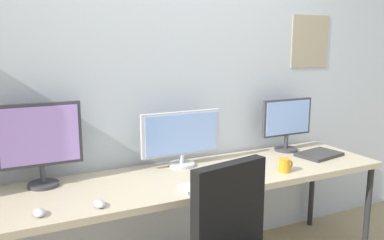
# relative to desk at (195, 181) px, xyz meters

# --- Properties ---
(wall_back) EXTENTS (5.04, 0.11, 2.60)m
(wall_back) POSITION_rel_desk_xyz_m (0.00, 0.42, 0.61)
(wall_back) COLOR silver
(wall_back) RESTS_ON ground_plane
(desk) EXTENTS (2.64, 0.68, 0.74)m
(desk) POSITION_rel_desk_xyz_m (0.00, 0.00, 0.00)
(desk) COLOR tan
(desk) RESTS_ON ground_plane
(monitor_left) EXTENTS (0.47, 0.18, 0.50)m
(monitor_left) POSITION_rel_desk_xyz_m (-0.90, 0.21, 0.32)
(monitor_left) COLOR #38383D
(monitor_left) RESTS_ON desk
(monitor_center) EXTENTS (0.57, 0.18, 0.38)m
(monitor_center) POSITION_rel_desk_xyz_m (0.00, 0.21, 0.25)
(monitor_center) COLOR silver
(monitor_center) RESTS_ON desk
(monitor_right) EXTENTS (0.45, 0.18, 0.41)m
(monitor_right) POSITION_rel_desk_xyz_m (0.90, 0.21, 0.28)
(monitor_right) COLOR #38383D
(monitor_right) RESTS_ON desk
(keyboard_main) EXTENTS (0.39, 0.13, 0.02)m
(keyboard_main) POSITION_rel_desk_xyz_m (0.00, -0.23, 0.06)
(keyboard_main) COLOR silver
(keyboard_main) RESTS_ON desk
(mouse_left_side) EXTENTS (0.06, 0.10, 0.03)m
(mouse_left_side) POSITION_rel_desk_xyz_m (-0.96, -0.21, 0.06)
(mouse_left_side) COLOR silver
(mouse_left_side) RESTS_ON desk
(mouse_right_side) EXTENTS (0.06, 0.10, 0.03)m
(mouse_right_side) POSITION_rel_desk_xyz_m (-0.67, -0.23, 0.06)
(mouse_right_side) COLOR silver
(mouse_right_side) RESTS_ON desk
(laptop_closed) EXTENTS (0.36, 0.28, 0.02)m
(laptop_closed) POSITION_rel_desk_xyz_m (1.03, -0.02, 0.06)
(laptop_closed) COLOR #2D2D2D
(laptop_closed) RESTS_ON desk
(coffee_mug) EXTENTS (0.11, 0.08, 0.09)m
(coffee_mug) POSITION_rel_desk_xyz_m (0.55, -0.20, 0.09)
(coffee_mug) COLOR orange
(coffee_mug) RESTS_ON desk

